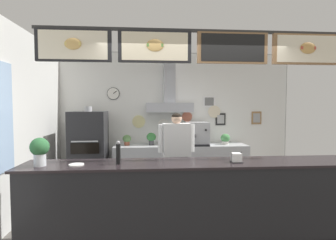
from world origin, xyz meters
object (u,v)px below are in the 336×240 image
(pizza_oven, at_px, (89,152))
(condiment_plate, at_px, (76,165))
(pepper_grinder, at_px, (118,153))
(potted_sage, at_px, (225,139))
(potted_rosemary, at_px, (151,138))
(potted_thyme, at_px, (173,139))
(basil_vase, at_px, (40,150))
(potted_oregano, at_px, (127,139))
(napkin_holder, at_px, (236,158))
(espresso_machine, at_px, (197,134))
(shop_worker, at_px, (177,157))

(pizza_oven, bearing_deg, condiment_plate, -81.41)
(pepper_grinder, height_order, condiment_plate, pepper_grinder)
(potted_sage, xyz_separation_m, potted_rosemary, (-1.56, 0.03, 0.03))
(potted_thyme, distance_m, pepper_grinder, 2.46)
(potted_thyme, distance_m, basil_vase, 2.93)
(potted_sage, distance_m, basil_vase, 3.69)
(potted_sage, height_order, potted_oregano, potted_sage)
(potted_rosemary, bearing_deg, basil_vase, -119.36)
(napkin_holder, bearing_deg, espresso_machine, 91.47)
(potted_oregano, xyz_separation_m, pepper_grinder, (0.08, -2.28, 0.13))
(espresso_machine, distance_m, potted_oregano, 1.46)
(shop_worker, height_order, potted_oregano, shop_worker)
(espresso_machine, xyz_separation_m, napkin_holder, (0.06, -2.26, -0.06))
(basil_vase, height_order, pepper_grinder, basil_vase)
(pizza_oven, xyz_separation_m, potted_rosemary, (1.22, 0.26, 0.24))
(potted_rosemary, height_order, condiment_plate, potted_rosemary)
(potted_thyme, bearing_deg, pepper_grinder, -111.03)
(pizza_oven, height_order, napkin_holder, pizza_oven)
(espresso_machine, distance_m, basil_vase, 3.22)
(napkin_holder, bearing_deg, potted_sage, 76.41)
(potted_oregano, bearing_deg, shop_worker, -49.54)
(potted_sage, bearing_deg, potted_thyme, 178.87)
(napkin_holder, distance_m, condiment_plate, 1.92)
(basil_vase, xyz_separation_m, napkin_holder, (2.32, 0.03, -0.13))
(potted_sage, height_order, potted_rosemary, potted_rosemary)
(condiment_plate, bearing_deg, pizza_oven, 98.59)
(espresso_machine, height_order, potted_rosemary, espresso_machine)
(potted_thyme, relative_size, potted_sage, 0.93)
(espresso_machine, xyz_separation_m, potted_rosemary, (-0.95, 0.05, -0.08))
(basil_vase, bearing_deg, pepper_grinder, 2.39)
(pizza_oven, xyz_separation_m, shop_worker, (1.63, -0.83, 0.04))
(espresso_machine, relative_size, potted_thyme, 2.42)
(potted_rosemary, bearing_deg, shop_worker, -69.40)
(condiment_plate, bearing_deg, espresso_machine, 50.69)
(potted_thyme, relative_size, potted_rosemary, 0.80)
(pizza_oven, distance_m, basil_vase, 2.12)
(potted_oregano, height_order, napkin_holder, napkin_holder)
(potted_sage, bearing_deg, shop_worker, -137.49)
(pizza_oven, bearing_deg, espresso_machine, 5.47)
(potted_oregano, bearing_deg, pizza_oven, -161.69)
(espresso_machine, bearing_deg, pizza_oven, -174.53)
(basil_vase, bearing_deg, napkin_holder, 0.67)
(potted_sage, xyz_separation_m, potted_oregano, (-2.06, 0.01, 0.01))
(pizza_oven, height_order, potted_thyme, pizza_oven)
(potted_rosemary, bearing_deg, pepper_grinder, -100.50)
(potted_oregano, height_order, basil_vase, basil_vase)
(shop_worker, height_order, napkin_holder, shop_worker)
(espresso_machine, bearing_deg, pepper_grinder, -121.51)
(condiment_plate, bearing_deg, shop_worker, 43.22)
(potted_oregano, xyz_separation_m, condiment_plate, (-0.41, -2.30, 0.00))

